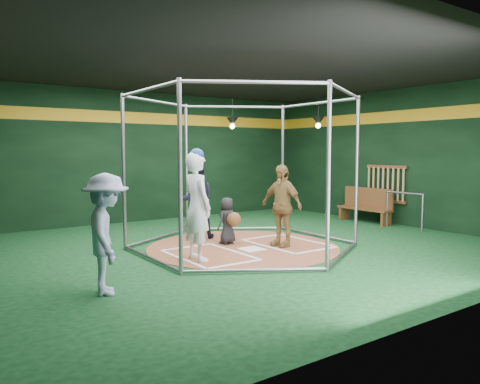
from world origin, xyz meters
TOP-DOWN VIEW (x-y plane):
  - room_shell at (0.00, 0.01)m, footprint 10.10×9.10m
  - clay_disc at (0.00, 0.00)m, footprint 3.80×3.80m
  - home_plate at (0.00, -0.30)m, footprint 0.43×0.43m
  - batter_box_left at (-0.95, -0.25)m, footprint 1.17×1.77m
  - batter_box_right at (0.95, -0.25)m, footprint 1.17×1.77m
  - batting_cage at (-0.00, -0.00)m, footprint 4.05×4.67m
  - bat_rack at (4.93, 0.40)m, footprint 0.07×1.25m
  - pendant_lamp_near at (2.20, 3.60)m, footprint 0.34×0.34m
  - pendant_lamp_far at (4.00, 2.00)m, footprint 0.34×0.34m
  - batter_figure at (-1.30, -0.45)m, footprint 0.46×0.69m
  - visitor_leopard at (0.68, -0.37)m, footprint 0.58×1.02m
  - catcher_figure at (-0.07, 0.42)m, footprint 0.53×0.60m
  - umpire at (-0.29, 1.35)m, footprint 0.98×0.89m
  - bystander_blue at (-3.24, -1.41)m, footprint 0.88×1.18m
  - dugout_bench at (4.62, 0.78)m, footprint 0.37×1.60m
  - steel_railing at (4.55, -0.46)m, footprint 0.05×1.05m

SIDE VIEW (x-z plane):
  - clay_disc at x=0.00m, z-range 0.00..0.01m
  - batter_box_left at x=-0.95m, z-range 0.01..0.02m
  - batter_box_right at x=0.95m, z-range 0.01..0.02m
  - home_plate at x=0.00m, z-range 0.01..0.02m
  - dugout_bench at x=4.62m, z-range 0.01..0.94m
  - catcher_figure at x=-0.07m, z-range 0.02..0.97m
  - steel_railing at x=4.55m, z-range 0.15..1.06m
  - bystander_blue at x=-3.24m, z-range 0.00..1.62m
  - visitor_leopard at x=0.68m, z-range 0.01..1.65m
  - umpire at x=-0.29m, z-range 0.01..1.66m
  - batter_figure at x=-1.30m, z-range 0.00..1.95m
  - bat_rack at x=4.93m, z-range 0.56..1.54m
  - batting_cage at x=0.00m, z-range 0.00..3.00m
  - room_shell at x=0.00m, z-range -0.01..3.52m
  - pendant_lamp_near at x=2.20m, z-range 2.29..3.19m
  - pendant_lamp_far at x=4.00m, z-range 2.29..3.19m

